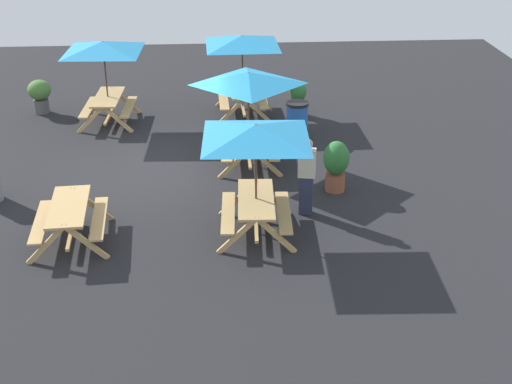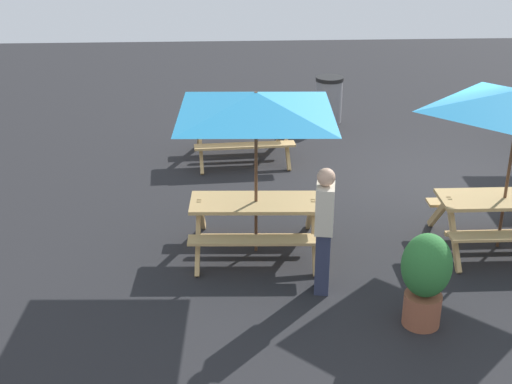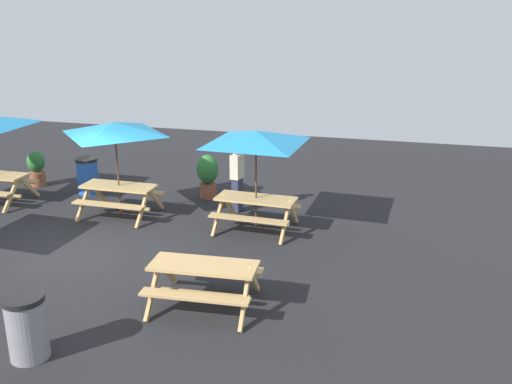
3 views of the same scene
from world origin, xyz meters
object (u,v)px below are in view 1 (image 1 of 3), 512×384
at_px(picnic_table_2, 69,215).
at_px(potted_plant_0, 336,164).
at_px(potted_plant_1, 40,94).
at_px(picnic_table_0, 248,85).
at_px(trash_bin_blue, 297,120).
at_px(picnic_table_1, 256,140).
at_px(picnic_table_3, 242,46).
at_px(person_standing, 307,175).
at_px(picnic_table_4, 104,53).
at_px(potted_plant_2, 298,98).

distance_m(picnic_table_2, potted_plant_0, 5.84).
height_order(potted_plant_0, potted_plant_1, potted_plant_0).
bearing_deg(picnic_table_0, trash_bin_blue, 141.34).
distance_m(picnic_table_1, picnic_table_3, 7.08).
height_order(trash_bin_blue, person_standing, person_standing).
height_order(picnic_table_2, picnic_table_4, picnic_table_4).
xyz_separation_m(picnic_table_3, trash_bin_blue, (1.94, 1.34, -1.49)).
height_order(picnic_table_3, potted_plant_1, picnic_table_3).
height_order(potted_plant_1, potted_plant_2, potted_plant_2).
distance_m(picnic_table_0, picnic_table_2, 5.28).
bearing_deg(potted_plant_2, potted_plant_0, 2.79).
height_order(picnic_table_3, trash_bin_blue, picnic_table_3).
height_order(picnic_table_2, potted_plant_1, potted_plant_1).
relative_size(picnic_table_1, picnic_table_2, 1.50).
xyz_separation_m(picnic_table_2, picnic_table_4, (-6.71, -0.06, 1.43)).
bearing_deg(potted_plant_2, trash_bin_blue, -7.47).
bearing_deg(trash_bin_blue, picnic_table_1, -15.43).
distance_m(picnic_table_3, potted_plant_0, 5.70).
xyz_separation_m(picnic_table_4, potted_plant_1, (-0.97, -2.07, -1.41)).
relative_size(trash_bin_blue, potted_plant_1, 1.00).
height_order(potted_plant_0, person_standing, person_standing).
distance_m(picnic_table_2, picnic_table_4, 6.86).
bearing_deg(person_standing, potted_plant_0, -117.06).
relative_size(picnic_table_0, potted_plant_2, 2.32).
xyz_separation_m(picnic_table_2, potted_plant_2, (-6.98, 5.26, -0.03)).
bearing_deg(potted_plant_2, picnic_table_2, -37.00).
height_order(picnic_table_0, picnic_table_3, same).
distance_m(picnic_table_0, potted_plant_1, 7.27).
distance_m(potted_plant_2, person_standing, 6.16).
height_order(picnic_table_0, person_standing, picnic_table_0).
distance_m(picnic_table_1, person_standing, 1.74).
xyz_separation_m(picnic_table_4, person_standing, (5.86, 4.77, -1.10)).
relative_size(picnic_table_2, potted_plant_1, 1.93).
bearing_deg(picnic_table_1, person_standing, 128.05).
xyz_separation_m(picnic_table_1, trash_bin_blue, (-5.14, 1.42, -1.49)).
height_order(picnic_table_0, trash_bin_blue, picnic_table_0).
height_order(picnic_table_0, potted_plant_2, picnic_table_0).
relative_size(picnic_table_4, person_standing, 1.69).
bearing_deg(potted_plant_2, picnic_table_0, -24.83).
relative_size(picnic_table_4, potted_plant_2, 2.81).
xyz_separation_m(potted_plant_0, potted_plant_2, (-5.06, -0.25, -0.12)).
relative_size(picnic_table_2, potted_plant_2, 1.88).
xyz_separation_m(picnic_table_3, potted_plant_2, (0.17, 1.57, -1.46)).
distance_m(trash_bin_blue, potted_plant_2, 1.78).
bearing_deg(picnic_table_4, person_standing, 41.75).
height_order(picnic_table_2, person_standing, person_standing).
bearing_deg(picnic_table_0, potted_plant_2, 155.46).
relative_size(trash_bin_blue, potted_plant_2, 0.98).
bearing_deg(picnic_table_2, picnic_table_0, 130.06).
bearing_deg(potted_plant_1, person_standing, 45.08).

